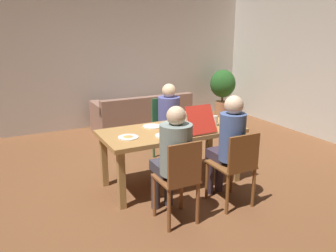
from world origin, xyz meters
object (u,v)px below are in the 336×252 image
object	(u,v)px
chair_2	(180,179)
pizza_box_0	(192,125)
drinking_glass_1	(201,114)
person_2	(173,154)
drinking_glass_0	(215,121)
person_0	(171,116)
chair_0	(166,125)
person_1	(229,141)
chair_1	(236,165)
potted_plant	(223,87)
dining_table	(172,136)
plate_2	(152,126)
couch	(142,117)
plate_1	(165,136)
drinking_glass_2	(185,116)
plate_0	(128,137)

from	to	relation	value
chair_2	pizza_box_0	bearing A→B (deg)	52.43
drinking_glass_1	person_2	bearing A→B (deg)	-133.68
drinking_glass_0	chair_2	bearing A→B (deg)	-140.79
person_0	chair_2	world-z (taller)	person_0
chair_0	person_1	xyz separation A→B (m)	(-0.00, -1.57, 0.21)
person_1	pizza_box_0	size ratio (longest dim) A/B	2.36
person_0	chair_1	distance (m)	1.58
potted_plant	chair_1	bearing A→B (deg)	-123.73
dining_table	chair_2	size ratio (longest dim) A/B	1.96
plate_2	potted_plant	distance (m)	3.75
chair_1	plate_2	bearing A→B (deg)	116.08
pizza_box_0	couch	world-z (taller)	pizza_box_0
chair_0	drinking_glass_1	distance (m)	0.69
plate_1	couch	world-z (taller)	plate_1
chair_2	potted_plant	size ratio (longest dim) A/B	0.85
person_0	drinking_glass_2	bearing A→B (deg)	-87.30
chair_1	plate_2	distance (m)	1.22
person_0	chair_1	bearing A→B (deg)	-90.00
chair_1	plate_0	bearing A→B (deg)	140.89
pizza_box_0	potted_plant	bearing A→B (deg)	48.14
chair_2	drinking_glass_2	distance (m)	1.45
chair_2	potted_plant	world-z (taller)	potted_plant
chair_0	person_1	size ratio (longest dim) A/B	0.74
plate_2	chair_0	bearing A→B (deg)	50.43
person_2	plate_0	distance (m)	0.72
chair_0	chair_2	distance (m)	1.90
chair_1	drinking_glass_1	bearing A→B (deg)	77.24
person_2	chair_1	bearing A→B (deg)	-7.86
person_2	drinking_glass_2	distance (m)	1.30
pizza_box_0	drinking_glass_1	size ratio (longest dim) A/B	3.69
person_0	plate_0	size ratio (longest dim) A/B	4.90
dining_table	person_1	distance (m)	0.80
chair_2	couch	xyz separation A→B (m)	(0.97, 3.29, -0.23)
drinking_glass_2	chair_1	bearing A→B (deg)	-90.93
person_1	drinking_glass_2	distance (m)	1.02
plate_0	couch	xyz separation A→B (m)	(1.20, 2.47, -0.47)
person_0	drinking_glass_0	size ratio (longest dim) A/B	8.73
person_0	drinking_glass_1	xyz separation A→B (m)	(0.26, -0.42, 0.11)
drinking_glass_0	drinking_glass_2	distance (m)	0.47
plate_0	drinking_glass_0	world-z (taller)	drinking_glass_0
chair_0	plate_1	bearing A→B (deg)	-117.30
person_2	plate_0	bearing A→B (deg)	108.69
person_2	couch	bearing A→B (deg)	72.89
couch	potted_plant	bearing A→B (deg)	6.67
chair_2	person_2	world-z (taller)	person_2
drinking_glass_1	chair_0	bearing A→B (deg)	114.12
chair_1	drinking_glass_0	distance (m)	0.83
couch	plate_2	bearing A→B (deg)	-109.36
person_0	chair_1	world-z (taller)	person_0
chair_0	person_2	size ratio (longest dim) A/B	0.76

